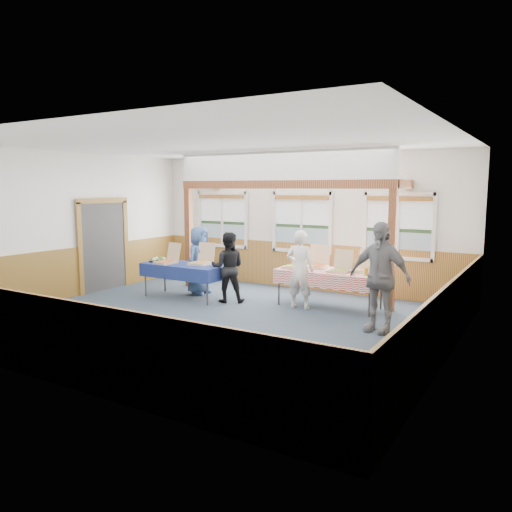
# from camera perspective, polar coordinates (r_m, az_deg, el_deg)

# --- Properties ---
(floor) EXTENTS (8.00, 8.00, 0.00)m
(floor) POSITION_cam_1_polar(r_m,az_deg,el_deg) (9.27, -4.30, -7.35)
(floor) COLOR #25313D
(floor) RESTS_ON ground
(ceiling) EXTENTS (8.00, 8.00, 0.00)m
(ceiling) POSITION_cam_1_polar(r_m,az_deg,el_deg) (8.98, -4.51, 12.77)
(ceiling) COLOR white
(ceiling) RESTS_ON wall_back
(wall_back) EXTENTS (8.00, 0.00, 8.00)m
(wall_back) POSITION_cam_1_polar(r_m,az_deg,el_deg) (12.00, 5.34, 3.86)
(wall_back) COLOR silver
(wall_back) RESTS_ON floor
(wall_front) EXTENTS (8.00, 0.00, 8.00)m
(wall_front) POSITION_cam_1_polar(r_m,az_deg,el_deg) (6.47, -22.64, -0.07)
(wall_front) COLOR silver
(wall_front) RESTS_ON floor
(wall_left) EXTENTS (0.00, 8.00, 8.00)m
(wall_left) POSITION_cam_1_polar(r_m,az_deg,el_deg) (11.75, -20.55, 3.31)
(wall_left) COLOR silver
(wall_left) RESTS_ON floor
(wall_right) EXTENTS (0.00, 8.00, 8.00)m
(wall_right) POSITION_cam_1_polar(r_m,az_deg,el_deg) (7.43, 21.64, 0.93)
(wall_right) COLOR silver
(wall_right) RESTS_ON floor
(wainscot_back) EXTENTS (7.98, 0.05, 1.10)m
(wainscot_back) POSITION_cam_1_polar(r_m,az_deg,el_deg) (12.09, 5.22, -1.12)
(wainscot_back) COLOR brown
(wainscot_back) RESTS_ON floor
(wainscot_front) EXTENTS (7.98, 0.05, 1.10)m
(wainscot_front) POSITION_cam_1_polar(r_m,az_deg,el_deg) (6.70, -21.99, -8.97)
(wainscot_front) COLOR brown
(wainscot_front) RESTS_ON floor
(wainscot_left) EXTENTS (0.05, 6.98, 1.10)m
(wainscot_left) POSITION_cam_1_polar(r_m,az_deg,el_deg) (11.85, -20.23, -1.75)
(wainscot_left) COLOR brown
(wainscot_left) RESTS_ON floor
(wainscot_right) EXTENTS (0.05, 6.98, 1.10)m
(wainscot_right) POSITION_cam_1_polar(r_m,az_deg,el_deg) (7.62, 21.06, -6.92)
(wainscot_right) COLOR brown
(wainscot_right) RESTS_ON floor
(cased_opening) EXTENTS (0.06, 1.30, 2.10)m
(cased_opening) POSITION_cam_1_polar(r_m,az_deg,el_deg) (12.35, -17.05, 1.10)
(cased_opening) COLOR #303030
(cased_opening) RESTS_ON wall_left
(window_left) EXTENTS (1.56, 0.10, 1.46)m
(window_left) POSITION_cam_1_polar(r_m,az_deg,el_deg) (13.12, -3.86, 4.55)
(window_left) COLOR white
(window_left) RESTS_ON wall_back
(window_mid) EXTENTS (1.56, 0.10, 1.46)m
(window_mid) POSITION_cam_1_polar(r_m,az_deg,el_deg) (11.95, 5.25, 4.22)
(window_mid) COLOR white
(window_mid) RESTS_ON wall_back
(window_right) EXTENTS (1.56, 0.10, 1.46)m
(window_right) POSITION_cam_1_polar(r_m,az_deg,el_deg) (11.15, 15.98, 3.70)
(window_right) COLOR white
(window_right) RESTS_ON wall_back
(post_left) EXTENTS (0.15, 0.15, 2.40)m
(post_left) POSITION_cam_1_polar(r_m,az_deg,el_deg) (12.35, -7.67, 2.07)
(post_left) COLOR #592713
(post_left) RESTS_ON floor
(post_right) EXTENTS (0.15, 0.15, 2.40)m
(post_right) POSITION_cam_1_polar(r_m,az_deg,el_deg) (10.03, 15.25, 0.55)
(post_right) COLOR #592713
(post_right) RESTS_ON floor
(cross_beam) EXTENTS (5.15, 0.18, 0.18)m
(cross_beam) POSITION_cam_1_polar(r_m,az_deg,el_deg) (10.90, 2.63, 8.17)
(cross_beam) COLOR #592713
(cross_beam) RESTS_ON post_left
(table_left) EXTENTS (1.90, 0.84, 0.76)m
(table_left) POSITION_cam_1_polar(r_m,az_deg,el_deg) (11.07, -8.20, -1.20)
(table_left) COLOR #303030
(table_left) RESTS_ON floor
(table_right) EXTENTS (2.29, 1.60, 0.76)m
(table_right) POSITION_cam_1_polar(r_m,az_deg,el_deg) (10.23, 8.39, -1.91)
(table_right) COLOR #303030
(table_right) RESTS_ON floor
(pizza_box_a) EXTENTS (0.47, 0.55, 0.44)m
(pizza_box_a) POSITION_cam_1_polar(r_m,az_deg,el_deg) (11.22, -10.12, -0.49)
(pizza_box_a) COLOR tan
(pizza_box_a) RESTS_ON table_left
(pizza_box_b) EXTENTS (0.46, 0.54, 0.46)m
(pizza_box_b) POSITION_cam_1_polar(r_m,az_deg,el_deg) (10.96, -6.27, -0.60)
(pizza_box_b) COLOR tan
(pizza_box_b) RESTS_ON table_left
(pizza_box_c) EXTENTS (0.46, 0.53, 0.42)m
(pizza_box_c) POSITION_cam_1_polar(r_m,az_deg,el_deg) (10.43, 4.43, -1.03)
(pizza_box_c) COLOR tan
(pizza_box_c) RESTS_ON table_right
(pizza_box_d) EXTENTS (0.51, 0.58, 0.46)m
(pizza_box_d) POSITION_cam_1_polar(r_m,az_deg,el_deg) (10.53, 7.01, -0.96)
(pizza_box_d) COLOR tan
(pizza_box_d) RESTS_ON table_right
(pizza_box_e) EXTENTS (0.40, 0.48, 0.43)m
(pizza_box_e) POSITION_cam_1_polar(r_m,az_deg,el_deg) (10.05, 9.55, -1.44)
(pizza_box_e) COLOR tan
(pizza_box_e) RESTS_ON table_right
(pizza_box_f) EXTENTS (0.47, 0.54, 0.44)m
(pizza_box_f) POSITION_cam_1_polar(r_m,az_deg,el_deg) (10.12, 12.15, -1.44)
(pizza_box_f) COLOR tan
(pizza_box_f) RESTS_ON table_right
(veggie_tray) EXTENTS (0.43, 0.43, 0.10)m
(veggie_tray) POSITION_cam_1_polar(r_m,az_deg,el_deg) (11.54, -11.10, -0.46)
(veggie_tray) COLOR black
(veggie_tray) RESTS_ON table_left
(drink_glass) EXTENTS (0.07, 0.07, 0.15)m
(drink_glass) POSITION_cam_1_polar(r_m,az_deg,el_deg) (9.69, 12.48, -1.80)
(drink_glass) COLOR #A77F1B
(drink_glass) RESTS_ON table_right
(woman_white) EXTENTS (0.62, 0.44, 1.59)m
(woman_white) POSITION_cam_1_polar(r_m,az_deg,el_deg) (10.04, 5.05, -1.53)
(woman_white) COLOR white
(woman_white) RESTS_ON floor
(woman_black) EXTENTS (0.91, 0.85, 1.49)m
(woman_black) POSITION_cam_1_polar(r_m,az_deg,el_deg) (10.58, -3.23, -1.30)
(woman_black) COLOR black
(woman_black) RESTS_ON floor
(man_blue) EXTENTS (0.52, 0.78, 1.55)m
(man_blue) POSITION_cam_1_polar(r_m,az_deg,el_deg) (11.47, -6.50, -0.47)
(man_blue) COLOR #365387
(man_blue) RESTS_ON floor
(person_grey) EXTENTS (1.16, 0.66, 1.87)m
(person_grey) POSITION_cam_1_polar(r_m,az_deg,el_deg) (8.60, 13.91, -2.35)
(person_grey) COLOR gray
(person_grey) RESTS_ON floor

